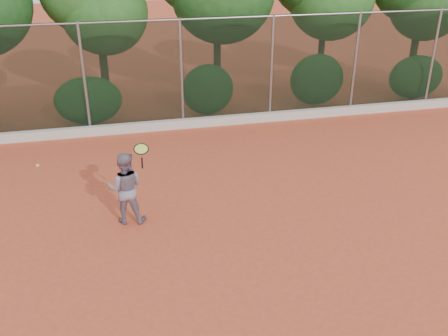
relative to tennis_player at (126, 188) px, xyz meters
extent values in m
plane|color=#C74D2F|center=(2.13, -1.36, -0.83)|extent=(80.00, 80.00, 0.00)
cube|color=beige|center=(2.13, 5.46, -0.68)|extent=(24.00, 0.20, 0.30)
imported|color=slate|center=(0.00, 0.00, 0.00)|extent=(0.91, 0.77, 1.65)
cube|color=black|center=(2.13, 5.64, 0.92)|extent=(24.00, 0.01, 3.50)
cylinder|color=gray|center=(2.13, 5.64, 2.62)|extent=(24.00, 0.06, 0.06)
cylinder|color=gray|center=(-0.87, 5.64, 0.92)|extent=(0.09, 0.09, 3.50)
cylinder|color=gray|center=(2.13, 5.64, 0.92)|extent=(0.09, 0.09, 3.50)
cylinder|color=gray|center=(5.13, 5.64, 0.92)|extent=(0.09, 0.09, 3.50)
cylinder|color=gray|center=(8.13, 5.64, 0.92)|extent=(0.09, 0.09, 3.50)
cylinder|color=gray|center=(11.13, 5.64, 0.92)|extent=(0.09, 0.09, 3.50)
cylinder|color=#3D2C17|center=(-0.27, 7.94, 0.37)|extent=(0.28, 0.28, 2.40)
ellipsoid|color=#27591E|center=(-0.07, 7.84, 2.57)|extent=(2.90, 2.40, 2.80)
cylinder|color=#3D2C17|center=(3.73, 7.64, 0.67)|extent=(0.26, 0.26, 3.00)
cylinder|color=#3B2A16|center=(7.83, 7.84, 0.52)|extent=(0.24, 0.24, 2.70)
cylinder|color=#442E1A|center=(11.53, 7.44, 0.42)|extent=(0.28, 0.28, 2.50)
ellipsoid|color=#346A28|center=(11.73, 7.34, 2.67)|extent=(3.00, 2.50, 2.90)
ellipsoid|color=#32762D|center=(-0.87, 6.44, 0.02)|extent=(2.20, 1.16, 1.60)
ellipsoid|color=#2F6827|center=(3.13, 6.44, 0.12)|extent=(1.80, 1.04, 1.76)
ellipsoid|color=#326C29|center=(7.13, 6.44, 0.22)|extent=(2.00, 1.10, 1.84)
ellipsoid|color=#35732B|center=(11.13, 6.44, 0.07)|extent=(2.16, 1.12, 1.64)
cylinder|color=black|center=(0.39, -0.14, 0.63)|extent=(0.04, 0.17, 0.31)
torus|color=black|center=(0.39, -0.20, 0.98)|extent=(0.33, 0.31, 0.16)
cylinder|color=#C4E142|center=(0.39, -0.20, 0.98)|extent=(0.28, 0.26, 0.12)
sphere|color=#D2DE32|center=(-1.65, -0.38, 0.90)|extent=(0.06, 0.06, 0.06)
camera|label=1|loc=(-0.07, -9.86, 5.11)|focal=40.00mm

